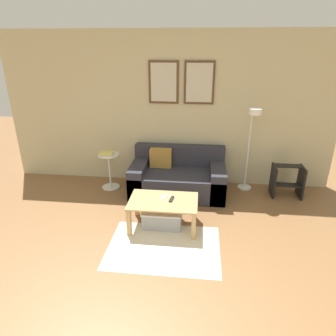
# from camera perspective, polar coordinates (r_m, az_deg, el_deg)

# --- Properties ---
(wall_back) EXTENTS (5.60, 0.09, 2.55)m
(wall_back) POSITION_cam_1_polar(r_m,az_deg,el_deg) (5.15, -0.06, 10.95)
(wall_back) COLOR #C6BC93
(wall_back) RESTS_ON ground_plane
(area_rug) EXTENTS (1.37, 1.00, 0.01)m
(area_rug) POSITION_cam_1_polar(r_m,az_deg,el_deg) (3.83, -0.81, -14.81)
(area_rug) COLOR beige
(area_rug) RESTS_ON ground_plane
(couch) EXTENTS (1.53, 0.87, 0.73)m
(couch) POSITION_cam_1_polar(r_m,az_deg,el_deg) (5.01, 1.87, -1.77)
(couch) COLOR #2D2D38
(couch) RESTS_ON ground_plane
(coffee_table) EXTENTS (0.91, 0.58, 0.40)m
(coffee_table) POSITION_cam_1_polar(r_m,az_deg,el_deg) (4.04, -0.90, -7.09)
(coffee_table) COLOR tan
(coffee_table) RESTS_ON ground_plane
(storage_bin) EXTENTS (0.54, 0.39, 0.24)m
(storage_bin) POSITION_cam_1_polar(r_m,az_deg,el_deg) (4.18, -1.04, -9.26)
(storage_bin) COLOR #9EA3A8
(storage_bin) RESTS_ON ground_plane
(floor_lamp) EXTENTS (0.24, 0.46, 1.44)m
(floor_lamp) POSITION_cam_1_polar(r_m,az_deg,el_deg) (4.92, 15.61, 6.03)
(floor_lamp) COLOR white
(floor_lamp) RESTS_ON ground_plane
(side_table) EXTENTS (0.36, 0.36, 0.62)m
(side_table) POSITION_cam_1_polar(r_m,az_deg,el_deg) (5.20, -11.07, 0.04)
(side_table) COLOR silver
(side_table) RESTS_ON ground_plane
(book_stack) EXTENTS (0.23, 0.14, 0.05)m
(book_stack) POSITION_cam_1_polar(r_m,az_deg,el_deg) (5.09, -11.58, 2.78)
(book_stack) COLOR #D8C666
(book_stack) RESTS_ON side_table
(remote_control) EXTENTS (0.07, 0.15, 0.02)m
(remote_control) POSITION_cam_1_polar(r_m,az_deg,el_deg) (4.01, 0.68, -5.94)
(remote_control) COLOR #232328
(remote_control) RESTS_ON coffee_table
(cell_phone) EXTENTS (0.13, 0.15, 0.01)m
(cell_phone) POSITION_cam_1_polar(r_m,az_deg,el_deg) (4.08, -0.76, -5.52)
(cell_phone) COLOR silver
(cell_phone) RESTS_ON coffee_table
(step_stool) EXTENTS (0.47, 0.33, 0.51)m
(step_stool) POSITION_cam_1_polar(r_m,az_deg,el_deg) (5.24, 21.74, -2.15)
(step_stool) COLOR black
(step_stool) RESTS_ON ground_plane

